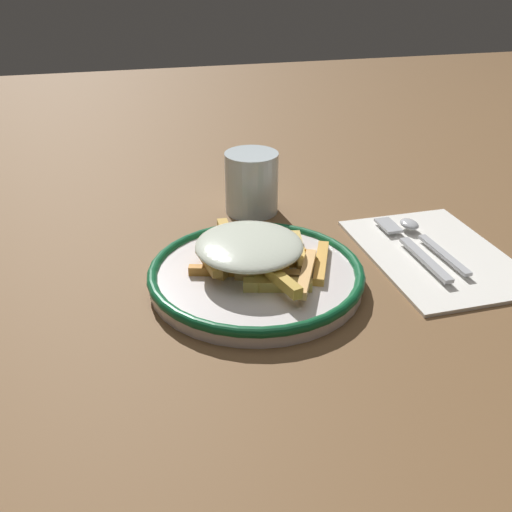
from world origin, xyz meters
name	(u,v)px	position (x,y,z in m)	size (l,w,h in m)	color
ground_plane	(256,284)	(0.00, 0.00, 0.00)	(2.60, 2.60, 0.00)	brown
plate	(256,275)	(0.00, 0.00, 0.01)	(0.25, 0.25, 0.02)	silver
fries_heap	(254,253)	(0.00, 0.00, 0.04)	(0.18, 0.18, 0.04)	gold
napkin	(436,253)	(0.24, 0.01, 0.00)	(0.17, 0.24, 0.01)	white
fork	(412,247)	(0.21, 0.02, 0.01)	(0.02, 0.18, 0.01)	silver
spoon	(422,235)	(0.23, 0.04, 0.01)	(0.02, 0.15, 0.01)	silver
water_glass	(252,183)	(0.04, 0.20, 0.04)	(0.08, 0.08, 0.09)	silver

